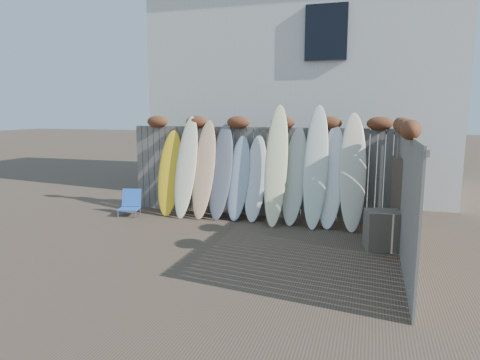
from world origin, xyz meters
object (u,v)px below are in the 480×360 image
(wooden_crate, at_px, (383,230))
(lattice_panel, at_px, (398,202))
(beach_chair, at_px, (130,203))
(surfboard_0, at_px, (170,173))

(wooden_crate, distance_m, lattice_panel, 0.63)
(beach_chair, relative_size, wooden_crate, 0.87)
(beach_chair, distance_m, surfboard_0, 1.14)
(wooden_crate, distance_m, surfboard_0, 4.84)
(lattice_panel, distance_m, surfboard_0, 4.95)
(wooden_crate, xyz_separation_m, surfboard_0, (-4.63, 1.25, 0.62))
(lattice_panel, bearing_deg, surfboard_0, 159.54)
(beach_chair, height_order, lattice_panel, lattice_panel)
(wooden_crate, bearing_deg, lattice_panel, 58.67)
(lattice_panel, bearing_deg, beach_chair, 164.73)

